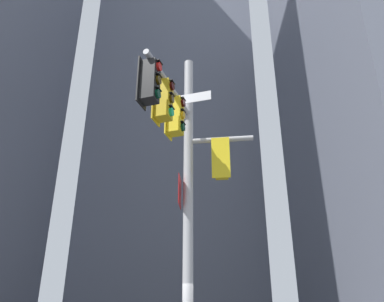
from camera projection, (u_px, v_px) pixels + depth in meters
The scene contains 2 objects.
building_mid_block at pixel (177, 95), 42.19m from camera, with size 14.51×14.51×48.77m, color slate.
signal_pole_assembly at pixel (184, 164), 9.75m from camera, with size 2.79×3.17×8.87m.
Camera 1 is at (0.30, -9.67, 1.59)m, focal length 36.55 mm.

